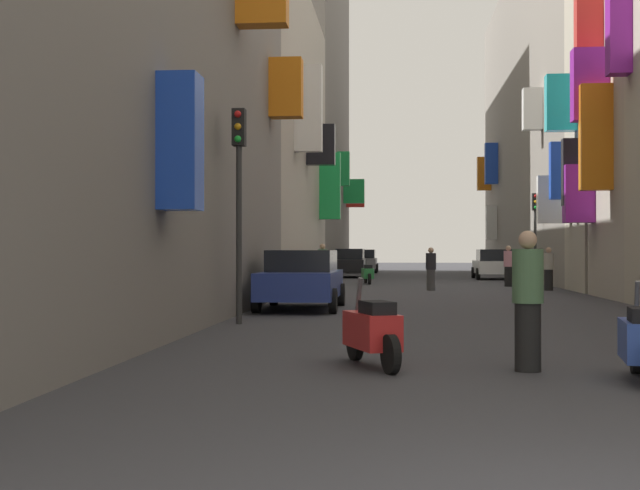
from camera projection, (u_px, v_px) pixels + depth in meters
The scene contains 17 objects.
ground_plane at pixel (432, 288), 34.24m from camera, with size 140.00×140.00×0.00m, color #38383D.
building_left_mid_a at pixel (236, 140), 35.54m from camera, with size 7.13×16.43×12.06m.
building_left_mid_b at pixel (292, 105), 54.33m from camera, with size 7.39×21.24×21.18m.
building_right_far at pixel (567, 121), 48.20m from camera, with size 6.95×30.64×17.37m.
parked_car_white at pixel (493, 264), 44.66m from camera, with size 1.98×4.07×1.54m.
parked_car_grey at pixel (363, 261), 57.56m from camera, with size 2.02×4.15×1.54m.
parked_car_black at pixel (350, 262), 48.09m from camera, with size 1.85×4.45×1.57m.
parked_car_blue at pixel (302, 278), 21.91m from camera, with size 2.00×4.42×1.49m.
scooter_red at pixel (372, 331), 11.04m from camera, with size 0.81×1.77×1.13m.
scooter_green at pixel (368, 273), 38.39m from camera, with size 0.61×1.91×1.13m.
pedestrian_crossing at pixel (549, 269), 32.04m from camera, with size 0.42×0.42×1.60m.
pedestrian_near_left at pixel (508, 266), 35.54m from camera, with size 0.40×0.40×1.69m.
pedestrian_near_right at pixel (323, 265), 34.94m from camera, with size 0.52×0.52×1.76m.
pedestrian_mid_street at pixel (528, 301), 10.65m from camera, with size 0.54×0.54×1.73m.
pedestrian_far_away at pixel (431, 269), 31.99m from camera, with size 0.43×0.43×1.60m.
traffic_light_near_corner at pixel (239, 178), 17.51m from camera, with size 0.26×0.34×4.35m.
traffic_light_far_corner at pixel (535, 222), 37.98m from camera, with size 0.26×0.34×3.99m.
Camera 1 is at (-1.35, -4.51, 1.49)m, focal length 48.67 mm.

